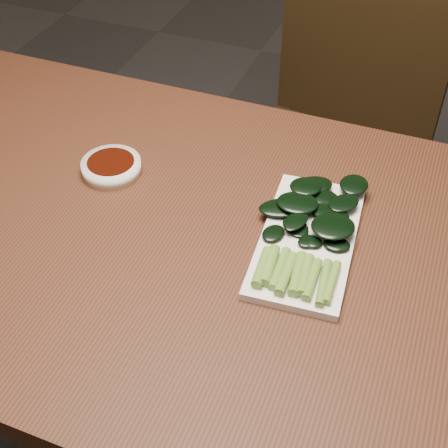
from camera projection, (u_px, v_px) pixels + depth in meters
table at (206, 265)px, 1.06m from camera, size 1.40×0.80×0.75m
chair_far at (335, 137)px, 1.66m from camera, size 0.52×0.52×0.89m
sauce_bowl at (111, 167)px, 1.12m from camera, size 0.11×0.11×0.02m
serving_plate at (307, 240)px, 0.99m from camera, size 0.17×0.30×0.01m
gai_lan at (310, 225)px, 0.99m from camera, size 0.18×0.30×0.02m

